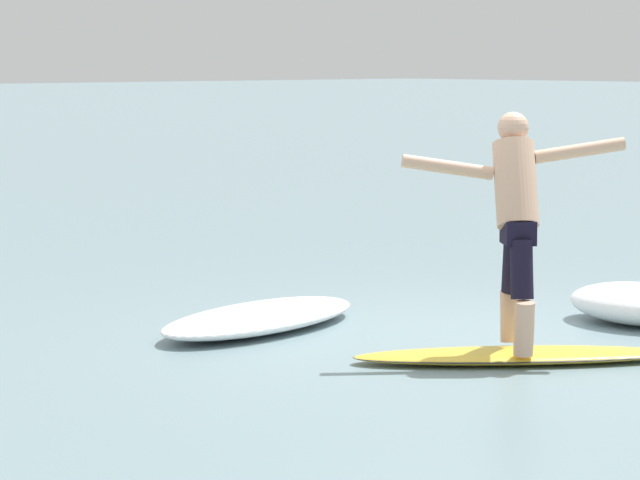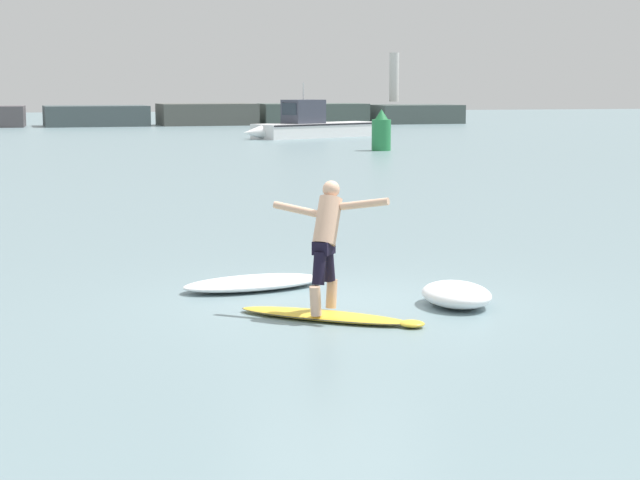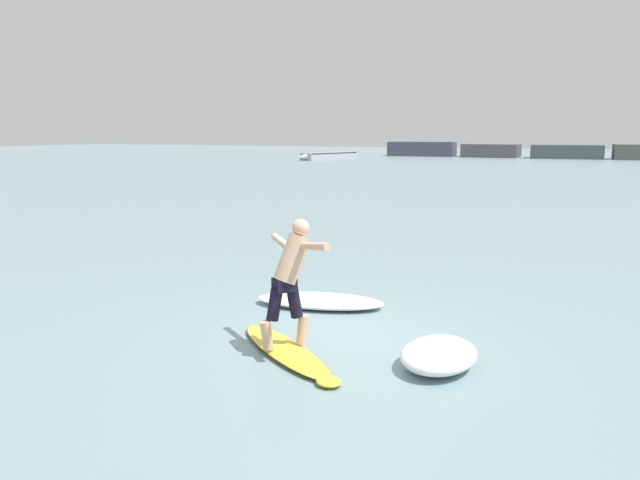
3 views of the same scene
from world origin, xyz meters
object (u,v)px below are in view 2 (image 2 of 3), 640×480
object	(u,v)px
small_boat_offshore	(312,126)
surfer	(327,236)
surfboard	(327,316)
channel_marker_buoy	(381,132)

from	to	relation	value
small_boat_offshore	surfer	bearing A→B (deg)	-103.18
surfboard	channel_marker_buoy	xyz separation A→B (m)	(10.46, 31.73, 0.74)
surfer	small_boat_offshore	distance (m)	44.66
surfboard	surfer	size ratio (longest dim) A/B	1.35
surfer	small_boat_offshore	size ratio (longest dim) A/B	0.19
surfboard	surfer	bearing A→B (deg)	77.88
surfer	small_boat_offshore	xyz separation A→B (m)	(10.19, 43.48, -0.39)
surfboard	small_boat_offshore	size ratio (longest dim) A/B	0.26
surfboard	small_boat_offshore	distance (m)	44.76
surfboard	small_boat_offshore	bearing A→B (deg)	76.82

